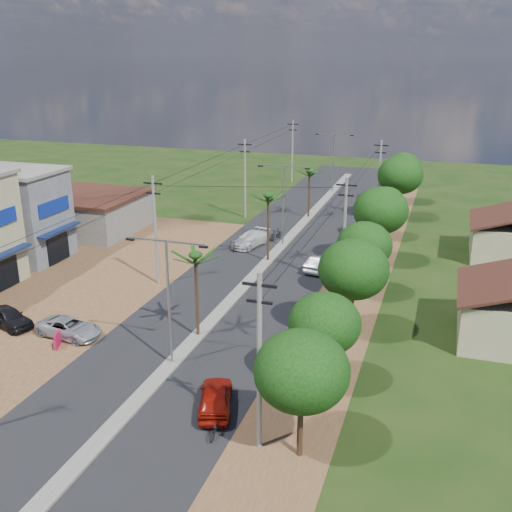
{
  "coord_description": "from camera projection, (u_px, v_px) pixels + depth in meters",
  "views": [
    {
      "loc": [
        14.91,
        -29.23,
        18.03
      ],
      "look_at": [
        1.2,
        12.83,
        3.0
      ],
      "focal_mm": 42.0,
      "sensor_mm": 36.0,
      "label": 1
    }
  ],
  "objects": [
    {
      "name": "shophouse_grey",
      "position": [
        17.0,
        214.0,
        54.2
      ],
      "size": [
        9.0,
        6.4,
        8.3
      ],
      "color": "#53555C",
      "rests_on": "ground"
    },
    {
      "name": "car_white_far",
      "position": [
        250.0,
        240.0,
        58.66
      ],
      "size": [
        3.08,
        5.09,
        1.38
      ],
      "primitive_type": "imported",
      "rotation": [
        0.0,
        0.0,
        -0.26
      ],
      "color": "beige",
      "rests_on": "ground"
    },
    {
      "name": "tree_east_e",
      "position": [
        381.0,
        211.0,
        51.84
      ],
      "size": [
        4.8,
        4.8,
        7.14
      ],
      "color": "black",
      "rests_on": "ground"
    },
    {
      "name": "moto_rider_east",
      "position": [
        216.0,
        428.0,
        29.58
      ],
      "size": [
        0.62,
        1.74,
        0.91
      ],
      "primitive_type": "imported",
      "rotation": [
        0.0,
        0.0,
        3.15
      ],
      "color": "black",
      "rests_on": "ground"
    },
    {
      "name": "streetlight_near",
      "position": [
        169.0,
        292.0,
        34.94
      ],
      "size": [
        5.1,
        0.18,
        8.0
      ],
      "color": "gray",
      "rests_on": "ground"
    },
    {
      "name": "car_parked_silver",
      "position": [
        69.0,
        328.0,
        39.88
      ],
      "size": [
        4.76,
        2.62,
        1.26
      ],
      "primitive_type": "imported",
      "rotation": [
        0.0,
        0.0,
        1.45
      ],
      "color": "#989B9F",
      "rests_on": "ground"
    },
    {
      "name": "tree_east_a",
      "position": [
        302.0,
        371.0,
        26.85
      ],
      "size": [
        4.4,
        4.4,
        6.37
      ],
      "color": "black",
      "rests_on": "ground"
    },
    {
      "name": "utility_pole_e_a",
      "position": [
        259.0,
        359.0,
        27.35
      ],
      "size": [
        1.6,
        0.24,
        9.0
      ],
      "color": "#605E56",
      "rests_on": "ground"
    },
    {
      "name": "car_silver_mid",
      "position": [
        320.0,
        264.0,
        52.01
      ],
      "size": [
        2.17,
        4.19,
        1.32
      ],
      "primitive_type": "imported",
      "rotation": [
        0.0,
        0.0,
        2.94
      ],
      "color": "#989B9F",
      "rests_on": "ground"
    },
    {
      "name": "tree_east_h",
      "position": [
        403.0,
        168.0,
        73.62
      ],
      "size": [
        4.4,
        4.4,
        6.52
      ],
      "color": "black",
      "rests_on": "ground"
    },
    {
      "name": "utility_pole_e_c",
      "position": [
        379.0,
        178.0,
        66.96
      ],
      "size": [
        1.6,
        0.24,
        9.0
      ],
      "color": "#605E56",
      "rests_on": "ground"
    },
    {
      "name": "tree_east_c",
      "position": [
        354.0,
        269.0,
        38.38
      ],
      "size": [
        4.6,
        4.6,
        6.83
      ],
      "color": "black",
      "rests_on": "ground"
    },
    {
      "name": "tree_east_b",
      "position": [
        325.0,
        324.0,
        32.43
      ],
      "size": [
        4.0,
        4.0,
        5.83
      ],
      "color": "black",
      "rests_on": "ground"
    },
    {
      "name": "road",
      "position": [
        250.0,
        280.0,
        49.98
      ],
      "size": [
        12.0,
        110.0,
        0.04
      ],
      "primitive_type": "cube",
      "color": "black",
      "rests_on": "ground"
    },
    {
      "name": "tree_east_g",
      "position": [
        400.0,
        175.0,
        66.13
      ],
      "size": [
        5.0,
        5.0,
        7.38
      ],
      "color": "black",
      "rests_on": "ground"
    },
    {
      "name": "ground",
      "position": [
        172.0,
        365.0,
        36.48
      ],
      "size": [
        160.0,
        160.0,
        0.0
      ],
      "primitive_type": "plane",
      "color": "black",
      "rests_on": "ground"
    },
    {
      "name": "tree_east_f",
      "position": [
        386.0,
        203.0,
        59.54
      ],
      "size": [
        3.8,
        3.8,
        5.52
      ],
      "color": "black",
      "rests_on": "ground"
    },
    {
      "name": "utility_pole_w_b",
      "position": [
        155.0,
        228.0,
        47.81
      ],
      "size": [
        1.6,
        0.24,
        9.0
      ],
      "color": "#605E56",
      "rests_on": "ground"
    },
    {
      "name": "car_red_near",
      "position": [
        215.0,
        398.0,
        31.65
      ],
      "size": [
        2.94,
        4.58,
        1.45
      ],
      "primitive_type": "imported",
      "rotation": [
        0.0,
        0.0,
        3.45
      ],
      "color": "maroon",
      "rests_on": "ground"
    },
    {
      "name": "moto_rider_west_a",
      "position": [
        234.0,
        246.0,
        57.38
      ],
      "size": [
        1.22,
        2.07,
        1.03
      ],
      "primitive_type": "imported",
      "rotation": [
        0.0,
        0.0,
        0.29
      ],
      "color": "black",
      "rests_on": "ground"
    },
    {
      "name": "utility_pole_w_c",
      "position": [
        245.0,
        177.0,
        67.62
      ],
      "size": [
        1.6,
        0.24,
        9.0
      ],
      "color": "#605E56",
      "rests_on": "ground"
    },
    {
      "name": "utility_pole_e_b",
      "position": [
        344.0,
        231.0,
        47.16
      ],
      "size": [
        1.6,
        0.24,
        9.0
      ],
      "color": "#605E56",
      "rests_on": "ground"
    },
    {
      "name": "dirt_shoulder_east",
      "position": [
        352.0,
        292.0,
        47.49
      ],
      "size": [
        5.0,
        90.0,
        0.03
      ],
      "primitive_type": "cube",
      "color": "#53301C",
      "rests_on": "ground"
    },
    {
      "name": "car_parked_dark",
      "position": [
        8.0,
        318.0,
        41.32
      ],
      "size": [
        4.45,
        2.86,
        1.41
      ],
      "primitive_type": "imported",
      "rotation": [
        0.0,
        0.0,
        1.26
      ],
      "color": "black",
      "rests_on": "ground"
    },
    {
      "name": "palm_median_mid",
      "position": [
        268.0,
        199.0,
        52.59
      ],
      "size": [
        2.0,
        2.0,
        6.55
      ],
      "color": "black",
      "rests_on": "ground"
    },
    {
      "name": "roadside_sign",
      "position": [
        58.0,
        340.0,
        38.5
      ],
      "size": [
        0.53,
        1.21,
        1.05
      ],
      "rotation": [
        0.0,
        0.0,
        0.36
      ],
      "color": "#B9113F",
      "rests_on": "ground"
    },
    {
      "name": "streetlight_mid",
      "position": [
        283.0,
        198.0,
        57.45
      ],
      "size": [
        5.1,
        0.18,
        8.0
      ],
      "color": "gray",
      "rests_on": "ground"
    },
    {
      "name": "streetlight_far",
      "position": [
        333.0,
        158.0,
        79.96
      ],
      "size": [
        5.1,
        0.18,
        8.0
      ],
      "color": "gray",
      "rests_on": "ground"
    },
    {
      "name": "utility_pole_w_d",
      "position": [
        292.0,
        150.0,
        86.52
      ],
      "size": [
        1.6,
        0.24,
        9.0
      ],
      "color": "#605E56",
      "rests_on": "ground"
    },
    {
      "name": "tree_east_d",
      "position": [
        364.0,
        245.0,
        44.93
      ],
      "size": [
        4.2,
        4.2,
        6.13
      ],
      "color": "black",
      "rests_on": "ground"
    },
    {
      "name": "median",
      "position": [
        261.0,
        268.0,
        52.66
      ],
      "size": [
        1.0,
        90.0,
        0.18
      ],
      "primitive_type": "cube",
      "color": "#605E56",
      "rests_on": "ground"
    },
    {
      "name": "palm_median_far",
      "position": [
        310.0,
        173.0,
        67.2
      ],
      "size": [
        2.0,
        2.0,
        5.85
      ],
      "color": "black",
      "rests_on": "ground"
    },
    {
      "name": "dirt_lot_west",
      "position": [
        46.0,
        289.0,
        48.08
      ],
      "size": [
        18.0,
        46.0,
        0.04
      ],
      "primitive_type": "cube",
      "color": "#53301C",
      "rests_on": "ground"
    },
    {
      "name": "palm_median_near",
      "position": [
        196.0,
        259.0,
        38.3
      ],
      "size": [
        2.0,
        2.0,
        6.15
      ],
      "color": "black",
      "rests_on": "ground"
    },
    {
      "name": "low_shed",
      "position": [
        90.0,
        212.0,
        63.62
      ],
      "size": [
        10.4,
        10.4,
        3.95
      ],
      "color": "#605E56",
      "rests_on": "ground"
    },
    {
      "name": "moto_rider_west_b",
      "position": [
        276.0,
        234.0,
        60.8
      ],
      "size": [
        1.17,
        1.91,
        1.11
      ],
      "primitive_type": "imported",
      "rotation": [
        0.0,
        0.0,
        -0.38
      ],
      "color": "black",
      "rests_on": "ground"
    }
  ]
}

